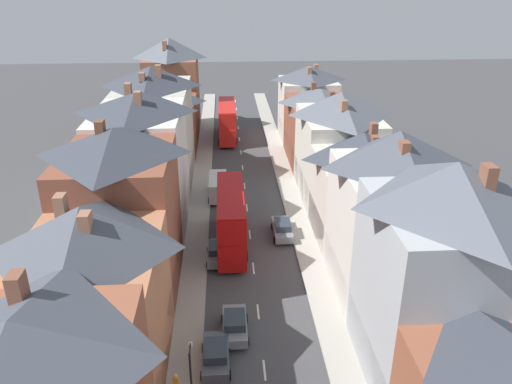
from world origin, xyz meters
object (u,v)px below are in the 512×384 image
at_px(car_near_blue, 217,252).
at_px(delivery_van, 218,187).
at_px(double_decker_bus_mid_street, 227,121).
at_px(car_parked_left_a, 235,325).
at_px(car_near_silver, 282,228).
at_px(pedestrian_mid_left, 176,383).
at_px(double_decker_bus_lead, 231,218).
at_px(car_parked_right_a, 216,355).

xyz_separation_m(car_near_blue, delivery_van, (0.00, 13.43, 0.49)).
distance_m(double_decker_bus_mid_street, car_parked_left_a, 44.82).
relative_size(car_near_silver, car_parked_left_a, 1.10).
height_order(car_near_blue, pedestrian_mid_left, pedestrian_mid_left).
height_order(double_decker_bus_lead, car_near_silver, double_decker_bus_lead).
bearing_deg(pedestrian_mid_left, double_decker_bus_mid_street, 85.86).
height_order(car_parked_left_a, pedestrian_mid_left, pedestrian_mid_left).
bearing_deg(car_parked_right_a, car_near_blue, 90.00).
relative_size(car_near_blue, car_parked_left_a, 0.98).
xyz_separation_m(car_parked_right_a, pedestrian_mid_left, (-2.34, -2.45, 0.20)).
relative_size(double_decker_bus_mid_street, car_parked_left_a, 2.68).
distance_m(car_near_blue, car_parked_right_a, 12.81).
distance_m(double_decker_bus_lead, pedestrian_mid_left, 18.46).
relative_size(car_parked_right_a, pedestrian_mid_left, 2.52).
bearing_deg(double_decker_bus_lead, car_parked_left_a, -89.96).
xyz_separation_m(car_parked_left_a, delivery_van, (-1.30, 23.25, 0.53)).
relative_size(car_near_blue, car_near_silver, 0.89).
xyz_separation_m(double_decker_bus_mid_street, car_parked_left_a, (0.01, -44.78, -2.00)).
relative_size(car_parked_right_a, delivery_van, 0.78).
bearing_deg(car_parked_left_a, delivery_van, 93.20).
xyz_separation_m(double_decker_bus_mid_street, car_near_blue, (-1.29, -34.96, -1.97)).
relative_size(car_near_blue, car_parked_right_a, 0.97).
height_order(car_near_silver, delivery_van, delivery_van).
bearing_deg(car_near_blue, delivery_van, 90.00).
xyz_separation_m(double_decker_bus_lead, car_parked_left_a, (0.01, -12.57, -2.00)).
bearing_deg(car_near_silver, double_decker_bus_lead, -164.48).
bearing_deg(double_decker_bus_lead, double_decker_bus_mid_street, 90.00).
bearing_deg(car_near_silver, double_decker_bus_mid_street, 99.04).
xyz_separation_m(double_decker_bus_lead, delivery_van, (-1.29, 10.68, -1.48)).
bearing_deg(double_decker_bus_mid_street, car_parked_left_a, -89.99).
height_order(car_near_blue, delivery_van, delivery_van).
bearing_deg(car_near_silver, car_parked_right_a, -110.12).
height_order(double_decker_bus_lead, car_parked_left_a, double_decker_bus_lead).
distance_m(car_parked_right_a, delivery_van, 26.24).
relative_size(double_decker_bus_lead, car_parked_right_a, 2.66).
bearing_deg(car_parked_left_a, pedestrian_mid_left, -123.82).
height_order(car_parked_left_a, delivery_van, delivery_van).
xyz_separation_m(car_near_blue, car_parked_left_a, (1.30, -9.82, -0.03)).
height_order(double_decker_bus_mid_street, pedestrian_mid_left, double_decker_bus_mid_street).
height_order(double_decker_bus_mid_street, car_near_blue, double_decker_bus_mid_street).
relative_size(double_decker_bus_lead, car_near_silver, 2.43).
bearing_deg(double_decker_bus_mid_street, car_near_silver, -80.96).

